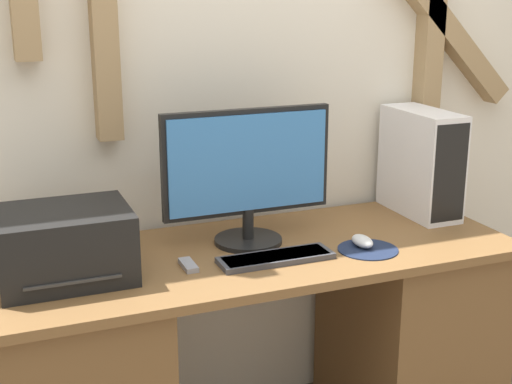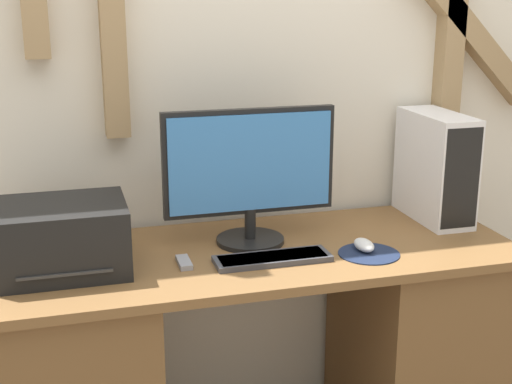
# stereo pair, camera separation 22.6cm
# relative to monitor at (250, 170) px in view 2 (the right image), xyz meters

# --- Properties ---
(wall_back) EXTENTS (6.40, 0.13, 2.70)m
(wall_back) POSITION_rel_monitor_xyz_m (0.01, 0.30, 0.34)
(wall_back) COLOR silver
(wall_back) RESTS_ON ground_plane
(desk) EXTENTS (1.69, 0.65, 0.78)m
(desk) POSITION_rel_monitor_xyz_m (0.01, -0.07, -0.62)
(desk) COLOR brown
(desk) RESTS_ON ground_plane
(monitor) EXTENTS (0.57, 0.23, 0.45)m
(monitor) POSITION_rel_monitor_xyz_m (0.00, 0.00, 0.00)
(monitor) COLOR black
(monitor) RESTS_ON desk
(keyboard) EXTENTS (0.37, 0.11, 0.02)m
(keyboard) POSITION_rel_monitor_xyz_m (0.02, -0.19, -0.24)
(keyboard) COLOR #3D3D42
(keyboard) RESTS_ON desk
(mousepad) EXTENTS (0.20, 0.20, 0.00)m
(mousepad) POSITION_rel_monitor_xyz_m (0.34, -0.21, -0.25)
(mousepad) COLOR #19233D
(mousepad) RESTS_ON desk
(mouse) EXTENTS (0.06, 0.10, 0.04)m
(mouse) POSITION_rel_monitor_xyz_m (0.33, -0.19, -0.23)
(mouse) COLOR silver
(mouse) RESTS_ON mousepad
(computer_tower) EXTENTS (0.15, 0.36, 0.39)m
(computer_tower) POSITION_rel_monitor_xyz_m (0.72, 0.07, -0.05)
(computer_tower) COLOR white
(computer_tower) RESTS_ON desk
(printer) EXTENTS (0.38, 0.31, 0.21)m
(printer) POSITION_rel_monitor_xyz_m (-0.60, -0.09, -0.15)
(printer) COLOR black
(printer) RESTS_ON desk
(remote_control) EXTENTS (0.04, 0.10, 0.02)m
(remote_control) POSITION_rel_monitor_xyz_m (-0.25, -0.14, -0.24)
(remote_control) COLOR gray
(remote_control) RESTS_ON desk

